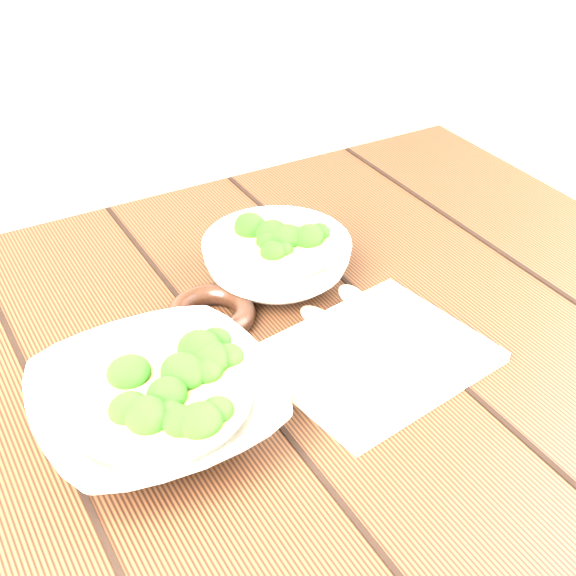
# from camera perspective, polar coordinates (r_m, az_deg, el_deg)

# --- Properties ---
(table) EXTENTS (1.20, 0.80, 0.75)m
(table) POSITION_cam_1_polar(r_m,az_deg,el_deg) (0.99, -3.10, -9.92)
(table) COLOR #351D0F
(table) RESTS_ON ground
(soup_bowl_front) EXTENTS (0.24, 0.24, 0.07)m
(soup_bowl_front) POSITION_cam_1_polar(r_m,az_deg,el_deg) (0.80, -9.29, -8.19)
(soup_bowl_front) COLOR white
(soup_bowl_front) RESTS_ON table
(soup_bowl_back) EXTENTS (0.19, 0.19, 0.07)m
(soup_bowl_back) POSITION_cam_1_polar(r_m,az_deg,el_deg) (1.01, -0.80, 2.04)
(soup_bowl_back) COLOR white
(soup_bowl_back) RESTS_ON table
(trivet) EXTENTS (0.12, 0.12, 0.03)m
(trivet) POSITION_cam_1_polar(r_m,az_deg,el_deg) (0.95, -5.45, -1.82)
(trivet) COLOR black
(trivet) RESTS_ON table
(napkin) EXTENTS (0.26, 0.22, 0.01)m
(napkin) POSITION_cam_1_polar(r_m,az_deg,el_deg) (0.90, 6.25, -4.87)
(napkin) COLOR beige
(napkin) RESTS_ON table
(spoon_left) EXTENTS (0.04, 0.19, 0.01)m
(spoon_left) POSITION_cam_1_polar(r_m,az_deg,el_deg) (0.91, 3.57, -3.23)
(spoon_left) COLOR #A19E8E
(spoon_left) RESTS_ON napkin
(spoon_right) EXTENTS (0.04, 0.19, 0.01)m
(spoon_right) POSITION_cam_1_polar(r_m,az_deg,el_deg) (0.94, 5.70, -1.80)
(spoon_right) COLOR #A19E8E
(spoon_right) RESTS_ON napkin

